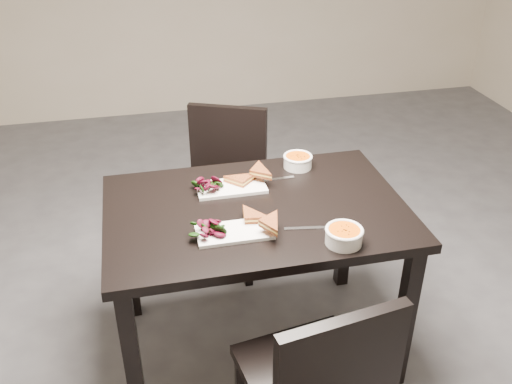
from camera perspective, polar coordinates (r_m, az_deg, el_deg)
ground at (r=3.12m, az=4.93°, el=-8.20°), size 5.00×5.00×0.00m
table at (r=2.31m, az=0.00°, el=-3.62°), size 1.20×0.80×0.75m
chair_near at (r=1.94m, az=6.47°, el=-18.47°), size 0.48×0.48×0.85m
chair_far at (r=3.01m, az=-3.24°, el=1.39°), size 0.55×0.55×0.85m
plate_near at (r=2.09m, az=-2.20°, el=-4.08°), size 0.28×0.14×0.01m
sandwich_near at (r=2.10m, az=-0.55°, el=-2.96°), size 0.15×0.12×0.05m
salad_near at (r=2.07m, az=-4.95°, el=-3.81°), size 0.09×0.08×0.04m
soup_bowl_near at (r=2.05m, az=8.89°, el=-4.31°), size 0.14×0.14×0.06m
cutlery_near at (r=2.13m, az=5.27°, el=-3.65°), size 0.18×0.04×0.00m
plate_far at (r=2.38m, az=-2.52°, el=0.46°), size 0.29×0.15×0.01m
sandwich_far at (r=2.36m, az=-0.92°, el=1.11°), size 0.18×0.18×0.05m
salad_far at (r=2.35m, az=-4.94°, el=0.77°), size 0.09×0.08×0.04m
soup_bowl_far at (r=2.54m, az=4.25°, el=3.21°), size 0.13×0.13×0.06m
cutlery_far at (r=2.45m, az=1.85°, el=1.29°), size 0.18×0.02×0.00m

